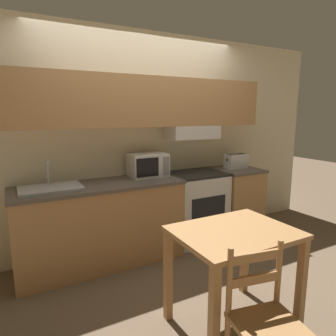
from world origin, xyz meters
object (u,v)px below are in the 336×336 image
object	(u,v)px
sink_basin	(51,188)
dining_table	(234,248)
stove_range	(196,207)
toaster	(236,161)
microwave	(148,165)
chair_left_of_table	(266,323)

from	to	relation	value
sink_basin	dining_table	bearing A→B (deg)	-53.23
stove_range	dining_table	world-z (taller)	stove_range
stove_range	sink_basin	distance (m)	1.77
sink_basin	toaster	bearing A→B (deg)	0.60
microwave	sink_basin	size ratio (longest dim) A/B	0.74
sink_basin	microwave	bearing A→B (deg)	5.94
stove_range	dining_table	bearing A→B (deg)	-113.51
stove_range	chair_left_of_table	xyz separation A→B (m)	(-0.81, -1.95, -0.02)
microwave	dining_table	distance (m)	1.60
toaster	sink_basin	size ratio (longest dim) A/B	0.53
dining_table	chair_left_of_table	distance (m)	0.57
chair_left_of_table	sink_basin	bearing A→B (deg)	125.48
stove_range	sink_basin	xyz separation A→B (m)	(-1.71, -0.02, 0.46)
stove_range	dining_table	size ratio (longest dim) A/B	1.02
dining_table	chair_left_of_table	world-z (taller)	chair_left_of_table
microwave	chair_left_of_table	distance (m)	2.14
toaster	chair_left_of_table	size ratio (longest dim) A/B	0.37
toaster	dining_table	xyz separation A→B (m)	(-1.27, -1.46, -0.35)
dining_table	chair_left_of_table	xyz separation A→B (m)	(-0.18, -0.50, -0.22)
chair_left_of_table	microwave	bearing A→B (deg)	95.31
toaster	sink_basin	bearing A→B (deg)	-179.40
sink_basin	stove_range	bearing A→B (deg)	0.59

